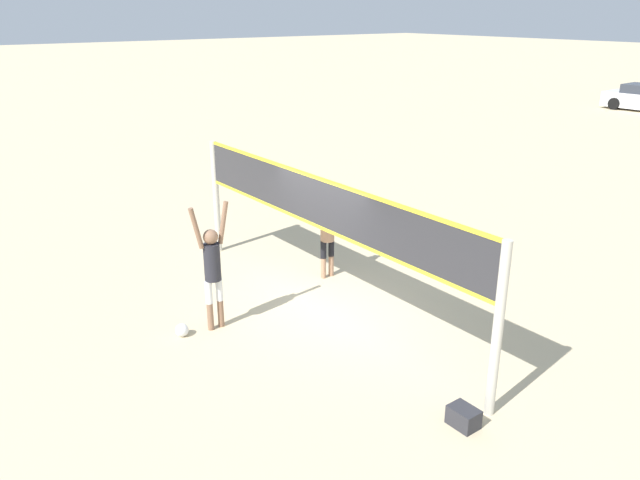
{
  "coord_description": "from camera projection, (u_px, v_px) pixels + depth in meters",
  "views": [
    {
      "loc": [
        8.19,
        -6.17,
        5.2
      ],
      "look_at": [
        0.0,
        0.0,
        1.39
      ],
      "focal_mm": 35.0,
      "sensor_mm": 36.0,
      "label": 1
    }
  ],
  "objects": [
    {
      "name": "ground_plane",
      "position": [
        320.0,
        311.0,
        11.42
      ],
      "size": [
        200.0,
        200.0,
        0.0
      ],
      "primitive_type": "plane",
      "color": "beige"
    },
    {
      "name": "volleyball_net",
      "position": [
        320.0,
        219.0,
        10.8
      ],
      "size": [
        7.82,
        0.14,
        2.53
      ],
      "color": "beige",
      "rests_on": "ground_plane"
    },
    {
      "name": "player_spiker",
      "position": [
        212.0,
        265.0,
        10.41
      ],
      "size": [
        0.28,
        0.72,
        2.24
      ],
      "rotation": [
        0.0,
        0.0,
        1.57
      ],
      "color": "#8C664C",
      "rests_on": "ground_plane"
    },
    {
      "name": "player_blocker",
      "position": [
        327.0,
        230.0,
        12.54
      ],
      "size": [
        0.28,
        0.68,
        1.95
      ],
      "rotation": [
        0.0,
        0.0,
        -1.57
      ],
      "color": "tan",
      "rests_on": "ground_plane"
    },
    {
      "name": "volleyball",
      "position": [
        182.0,
        330.0,
        10.51
      ],
      "size": [
        0.23,
        0.23,
        0.23
      ],
      "color": "white",
      "rests_on": "ground_plane"
    },
    {
      "name": "gear_bag",
      "position": [
        464.0,
        417.0,
        8.24
      ],
      "size": [
        0.39,
        0.29,
        0.27
      ],
      "color": "#2D2D33",
      "rests_on": "ground_plane"
    }
  ]
}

